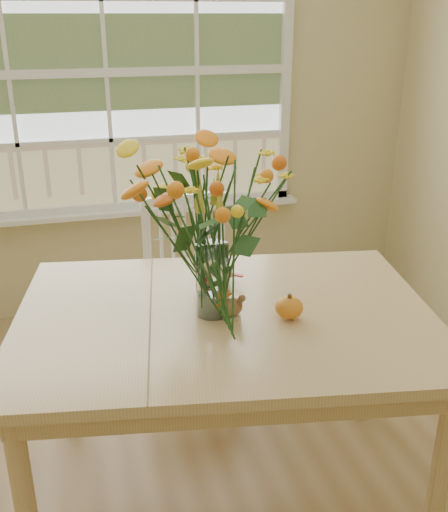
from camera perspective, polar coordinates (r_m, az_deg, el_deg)
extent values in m
cube|color=#D2C786|center=(3.82, -10.98, 13.84)|extent=(4.00, 0.02, 2.70)
cube|color=silver|center=(3.79, -11.19, 16.80)|extent=(2.20, 0.00, 1.60)
cube|color=white|center=(3.90, -10.20, 4.08)|extent=(2.42, 0.12, 0.03)
cube|color=tan|center=(2.27, 0.13, -5.81)|extent=(1.72, 1.35, 0.04)
cube|color=tan|center=(2.30, 0.13, -7.35)|extent=(1.58, 1.21, 0.10)
cylinder|color=tan|center=(2.18, -18.32, -22.04)|extent=(0.07, 0.07, 0.80)
cylinder|color=tan|center=(2.91, -14.68, -9.23)|extent=(0.07, 0.07, 0.80)
cylinder|color=tan|center=(2.30, 19.85, -19.41)|extent=(0.07, 0.07, 0.80)
cylinder|color=tan|center=(3.01, 12.52, -7.94)|extent=(0.07, 0.07, 0.80)
cube|color=white|center=(3.13, -2.87, -4.63)|extent=(0.48, 0.46, 0.05)
cube|color=white|center=(3.18, -3.76, 0.95)|extent=(0.46, 0.06, 0.52)
cylinder|color=white|center=(3.07, -5.25, -10.48)|extent=(0.04, 0.04, 0.45)
cylinder|color=white|center=(3.36, -6.47, -7.51)|extent=(0.04, 0.04, 0.45)
cylinder|color=white|center=(3.15, 1.15, -9.49)|extent=(0.04, 0.04, 0.45)
cylinder|color=white|center=(3.43, -0.61, -6.69)|extent=(0.04, 0.04, 0.45)
cylinder|color=white|center=(2.19, -1.14, -2.27)|extent=(0.12, 0.12, 0.28)
ellipsoid|color=orange|center=(2.21, 6.22, -4.99)|extent=(0.10, 0.10, 0.08)
cylinder|color=#CCB78C|center=(2.21, 0.70, -5.80)|extent=(0.07, 0.07, 0.01)
ellipsoid|color=brown|center=(2.19, 0.70, -4.90)|extent=(0.10, 0.08, 0.07)
ellipsoid|color=#38160F|center=(2.49, -0.26, -1.60)|extent=(0.09, 0.09, 0.08)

